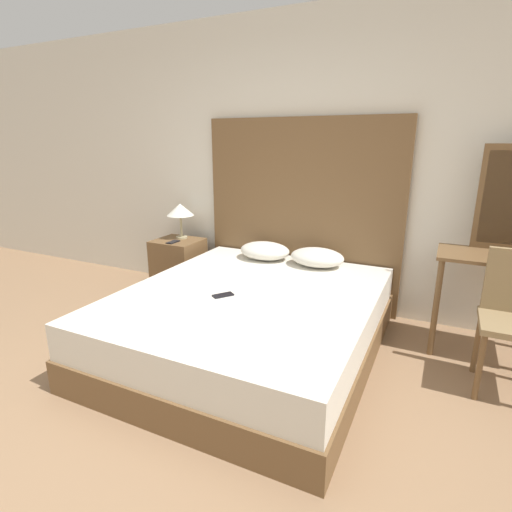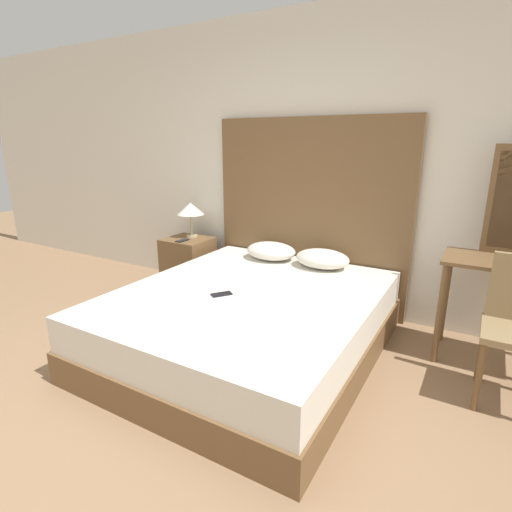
# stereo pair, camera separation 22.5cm
# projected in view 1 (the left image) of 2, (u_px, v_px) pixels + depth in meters

# --- Properties ---
(ground_plane) EXTENTS (16.00, 16.00, 0.00)m
(ground_plane) POSITION_uv_depth(u_px,v_px,m) (106.00, 467.00, 2.00)
(ground_plane) COLOR #8C6B4C
(wall_back) EXTENTS (10.00, 0.06, 2.70)m
(wall_back) POSITION_uv_depth(u_px,v_px,m) (292.00, 165.00, 3.81)
(wall_back) COLOR silver
(wall_back) RESTS_ON ground_plane
(bed) EXTENTS (1.82, 2.13, 0.49)m
(bed) POSITION_uv_depth(u_px,v_px,m) (250.00, 322.00, 3.06)
(bed) COLOR brown
(bed) RESTS_ON ground_plane
(headboard) EXTENTS (1.91, 0.05, 1.78)m
(headboard) POSITION_uv_depth(u_px,v_px,m) (301.00, 215.00, 3.82)
(headboard) COLOR brown
(headboard) RESTS_ON ground_plane
(pillow_left) EXTENTS (0.48, 0.36, 0.16)m
(pillow_left) POSITION_uv_depth(u_px,v_px,m) (265.00, 251.00, 3.80)
(pillow_left) COLOR silver
(pillow_left) RESTS_ON bed
(pillow_right) EXTENTS (0.48, 0.36, 0.16)m
(pillow_right) POSITION_uv_depth(u_px,v_px,m) (317.00, 257.00, 3.58)
(pillow_right) COLOR silver
(pillow_right) RESTS_ON bed
(phone_on_bed) EXTENTS (0.14, 0.16, 0.01)m
(phone_on_bed) POSITION_uv_depth(u_px,v_px,m) (223.00, 295.00, 2.91)
(phone_on_bed) COLOR black
(phone_on_bed) RESTS_ON bed
(nightstand) EXTENTS (0.47, 0.42, 0.58)m
(nightstand) POSITION_uv_depth(u_px,v_px,m) (179.00, 266.00, 4.25)
(nightstand) COLOR brown
(nightstand) RESTS_ON ground_plane
(table_lamp) EXTENTS (0.28, 0.28, 0.37)m
(table_lamp) POSITION_uv_depth(u_px,v_px,m) (180.00, 210.00, 4.17)
(table_lamp) COLOR tan
(table_lamp) RESTS_ON nightstand
(phone_on_nightstand) EXTENTS (0.07, 0.15, 0.01)m
(phone_on_nightstand) POSITION_uv_depth(u_px,v_px,m) (173.00, 242.00, 4.07)
(phone_on_nightstand) COLOR black
(phone_on_nightstand) RESTS_ON nightstand
(vanity_desk) EXTENTS (0.94, 0.47, 0.78)m
(vanity_desk) POSITION_uv_depth(u_px,v_px,m) (506.00, 277.00, 2.88)
(vanity_desk) COLOR brown
(vanity_desk) RESTS_ON ground_plane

